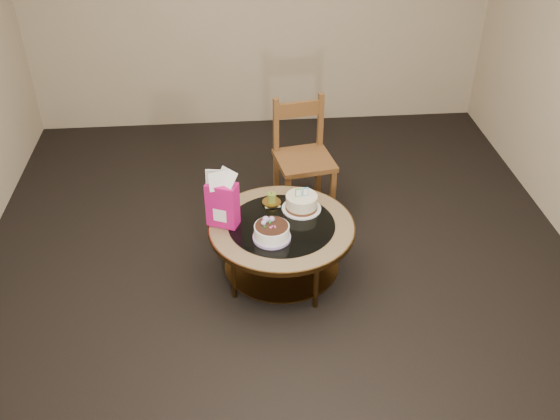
{
  "coord_description": "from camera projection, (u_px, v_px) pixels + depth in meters",
  "views": [
    {
      "loc": [
        -0.31,
        -3.46,
        2.99
      ],
      "look_at": [
        -0.01,
        0.02,
        0.56
      ],
      "focal_mm": 40.0,
      "sensor_mm": 36.0,
      "label": 1
    }
  ],
  "objects": [
    {
      "name": "coffee_table",
      "position": [
        282.0,
        233.0,
        4.34
      ],
      "size": [
        1.02,
        1.02,
        0.46
      ],
      "color": "brown",
      "rests_on": "ground"
    },
    {
      "name": "decorated_cake",
      "position": [
        272.0,
        232.0,
        4.14
      ],
      "size": [
        0.26,
        0.26,
        0.15
      ],
      "rotation": [
        0.0,
        0.0,
        -0.36
      ],
      "color": "#AB91CD",
      "rests_on": "coffee_table"
    },
    {
      "name": "pillar_candle",
      "position": [
        272.0,
        200.0,
        4.48
      ],
      "size": [
        0.13,
        0.13,
        0.1
      ],
      "rotation": [
        0.0,
        0.0,
        0.11
      ],
      "color": "#D1BA56",
      "rests_on": "coffee_table"
    },
    {
      "name": "ground",
      "position": [
        282.0,
        275.0,
        4.56
      ],
      "size": [
        5.0,
        5.0,
        0.0
      ],
      "primitive_type": "plane",
      "color": "black",
      "rests_on": "ground"
    },
    {
      "name": "room_walls",
      "position": [
        282.0,
        76.0,
        3.68
      ],
      "size": [
        4.52,
        5.02,
        2.61
      ],
      "color": "tan",
      "rests_on": "ground"
    },
    {
      "name": "cream_cake",
      "position": [
        302.0,
        203.0,
        4.41
      ],
      "size": [
        0.28,
        0.28,
        0.18
      ],
      "rotation": [
        0.0,
        0.0,
        0.15
      ],
      "color": "white",
      "rests_on": "coffee_table"
    },
    {
      "name": "gift_bag",
      "position": [
        222.0,
        199.0,
        4.19
      ],
      "size": [
        0.24,
        0.21,
        0.42
      ],
      "rotation": [
        0.0,
        0.0,
        -0.41
      ],
      "color": "#CD1374",
      "rests_on": "coffee_table"
    },
    {
      "name": "dining_chair",
      "position": [
        303.0,
        157.0,
        5.02
      ],
      "size": [
        0.5,
        0.5,
        0.94
      ],
      "rotation": [
        0.0,
        0.0,
        0.17
      ],
      "color": "brown",
      "rests_on": "ground"
    }
  ]
}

